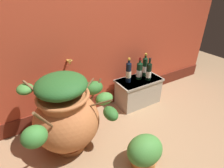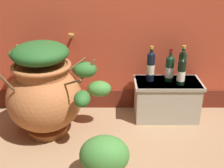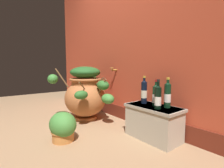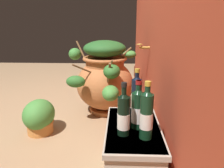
{
  "view_description": "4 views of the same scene",
  "coord_description": "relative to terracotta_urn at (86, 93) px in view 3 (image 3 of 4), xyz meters",
  "views": [
    {
      "loc": [
        -0.68,
        -0.71,
        1.49
      ],
      "look_at": [
        0.18,
        0.75,
        0.53
      ],
      "focal_mm": 28.13,
      "sensor_mm": 36.0,
      "label": 1
    },
    {
      "loc": [
        0.18,
        -1.48,
        1.4
      ],
      "look_at": [
        0.18,
        0.78,
        0.4
      ],
      "focal_mm": 45.11,
      "sensor_mm": 36.0,
      "label": 2
    },
    {
      "loc": [
        1.81,
        -0.57,
        0.8
      ],
      "look_at": [
        0.09,
        0.78,
        0.58
      ],
      "focal_mm": 26.1,
      "sensor_mm": 36.0,
      "label": 3
    },
    {
      "loc": [
        1.89,
        0.82,
        0.98
      ],
      "look_at": [
        0.09,
        0.75,
        0.47
      ],
      "focal_mm": 33.87,
      "sensor_mm": 36.0,
      "label": 4
    }
  ],
  "objects": [
    {
      "name": "wine_bottle_right",
      "position": [
        1.09,
        0.28,
        0.09
      ],
      "size": [
        0.08,
        0.08,
        0.3
      ],
      "color": "black",
      "rests_on": "stone_ledge"
    },
    {
      "name": "wine_bottle_middle",
      "position": [
        0.91,
        0.28,
        0.11
      ],
      "size": [
        0.07,
        0.07,
        0.33
      ],
      "color": "black",
      "rests_on": "stone_ledge"
    },
    {
      "name": "wine_bottle_back",
      "position": [
        1.18,
        0.2,
        0.09
      ],
      "size": [
        0.07,
        0.07,
        0.31
      ],
      "color": "black",
      "rests_on": "stone_ledge"
    },
    {
      "name": "stone_ledge",
      "position": [
        1.08,
        0.26,
        -0.2
      ],
      "size": [
        0.62,
        0.34,
        0.37
      ],
      "color": "#B2A893",
      "rests_on": "ground_plane"
    },
    {
      "name": "terracotta_urn",
      "position": [
        0.0,
        0.0,
        0.0
      ],
      "size": [
        0.95,
        0.83,
        0.82
      ],
      "color": "#B26638",
      "rests_on": "ground_plane"
    },
    {
      "name": "wine_bottle_left",
      "position": [
        1.21,
        0.32,
        0.11
      ],
      "size": [
        0.07,
        0.07,
        0.33
      ],
      "color": "black",
      "rests_on": "stone_ledge"
    },
    {
      "name": "back_wall",
      "position": [
        0.38,
        0.55,
        0.89
      ],
      "size": [
        4.4,
        0.33,
        2.6
      ],
      "color": "#B74228",
      "rests_on": "ground_plane"
    },
    {
      "name": "ground_plane",
      "position": [
        0.38,
        -0.64,
        -0.4
      ],
      "size": [
        7.0,
        7.0,
        0.0
      ],
      "primitive_type": "plane",
      "color": "#9E7A56"
    },
    {
      "name": "potted_shrub",
      "position": [
        0.51,
        -0.57,
        -0.25
      ],
      "size": [
        0.35,
        0.28,
        0.32
      ],
      "color": "#CC7F3D",
      "rests_on": "ground_plane"
    }
  ]
}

